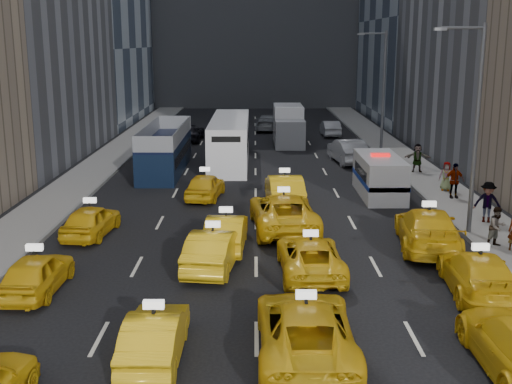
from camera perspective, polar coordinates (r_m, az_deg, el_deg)
ground at (r=17.00m, az=0.07°, el=-15.86°), size 160.00×160.00×0.00m
sidewalk_west at (r=42.01m, az=-14.52°, el=1.59°), size 3.00×90.00×0.15m
sidewalk_east at (r=42.03m, az=14.43°, el=1.60°), size 3.00×90.00×0.15m
curb_west at (r=41.67m, az=-12.59°, el=1.62°), size 0.15×90.00×0.18m
curb_east at (r=41.69m, az=12.50°, el=1.63°), size 0.15×90.00×0.18m
streetlight_near at (r=28.59m, az=18.83°, el=5.83°), size 2.15×0.22×9.00m
streetlight_far at (r=47.87m, az=11.14°, el=9.01°), size 2.15×0.22×9.00m
taxi_5 at (r=17.59m, az=-8.98°, el=-12.52°), size 1.45×4.09×1.34m
taxi_6 at (r=17.59m, az=4.42°, el=-12.04°), size 2.55×5.52×1.53m
taxi_8 at (r=22.90m, az=-18.93°, el=-6.83°), size 1.75×4.08×1.37m
taxi_9 at (r=23.93m, az=-3.81°, el=-5.10°), size 2.14×4.69×1.49m
taxi_10 at (r=23.42m, az=4.85°, el=-5.74°), size 2.36×4.85×1.33m
taxi_11 at (r=22.77m, az=19.15°, el=-6.88°), size 2.44×5.12×1.44m
taxi_12 at (r=28.71m, az=-14.45°, el=-2.48°), size 2.07×4.22×1.38m
taxi_13 at (r=26.14m, az=-2.67°, el=-3.55°), size 1.72×4.41×1.43m
taxi_14 at (r=28.70m, az=2.46°, el=-1.79°), size 3.18×6.11×1.64m
taxi_15 at (r=27.06m, az=15.01°, el=-3.17°), size 3.04×5.95×1.65m
taxi_16 at (r=34.49m, az=-4.55°, el=0.54°), size 2.17×4.27×1.39m
taxi_17 at (r=33.03m, az=2.54°, el=0.19°), size 1.99×4.99×1.62m
nypd_van at (r=35.59m, az=10.92°, el=1.34°), size 2.44×5.59×2.35m
double_decker at (r=42.08m, az=-8.05°, el=3.84°), size 3.06×10.38×2.98m
city_bus at (r=44.55m, az=-2.33°, el=4.56°), size 3.86×12.19×3.10m
box_truck at (r=52.86m, az=2.91°, el=5.92°), size 3.01×6.99×3.10m
misc_car_0 at (r=45.07m, az=8.17°, el=3.64°), size 2.42×5.28×1.68m
misc_car_1 at (r=54.89m, az=-6.01°, el=5.26°), size 2.58×5.11×1.39m
misc_car_2 at (r=61.02m, az=1.07°, el=6.19°), size 2.59×5.36×1.50m
misc_car_3 at (r=60.56m, az=-2.93°, el=6.04°), size 1.73×3.99×1.34m
misc_car_4 at (r=57.78m, az=6.62°, el=5.64°), size 1.55×4.20×1.37m
pedestrian_1 at (r=27.66m, az=20.64°, el=-2.91°), size 0.91×0.71×1.64m
pedestrian_2 at (r=31.20m, az=19.89°, el=-0.84°), size 1.31×0.83×1.89m
pedestrian_3 at (r=35.47m, az=17.20°, el=0.98°), size 1.12×0.56×1.87m
pedestrian_4 at (r=37.16m, az=16.55°, el=1.36°), size 0.88×0.64×1.61m
pedestrian_5 at (r=42.01m, az=14.16°, el=2.96°), size 1.71×0.69×1.79m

